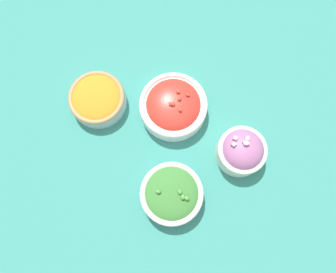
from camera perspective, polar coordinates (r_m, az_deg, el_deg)
The scene contains 5 objects.
ground_plane at distance 0.78m, azimuth 0.00°, elevation -0.52°, with size 3.00×3.00×0.00m, color #337F75.
bowl_cherry_tomatoes at distance 0.77m, azimuth 0.93°, elevation 5.34°, with size 0.16×0.16×0.07m.
bowl_broccoli at distance 0.73m, azimuth 0.64°, elevation -9.97°, with size 0.14×0.14×0.07m.
bowl_red_onion at distance 0.75m, azimuth 12.69°, elevation -2.46°, with size 0.11×0.11×0.09m.
bowl_carrots at distance 0.79m, azimuth -12.21°, elevation 6.42°, with size 0.13×0.13×0.05m.
Camera 1 is at (-0.10, 0.15, 0.76)m, focal length 35.00 mm.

